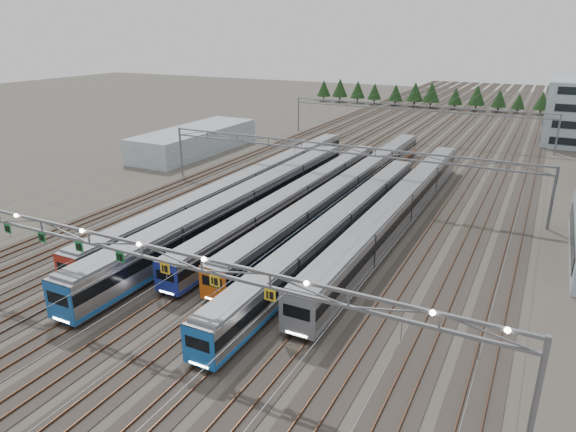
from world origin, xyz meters
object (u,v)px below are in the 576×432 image
at_px(gantry_far, 415,112).
at_px(west_shed, 195,140).
at_px(train_a, 248,184).
at_px(train_e, 339,226).
at_px(gantry_near, 140,253).
at_px(gantry_mid, 337,155).
at_px(train_f, 399,208).
at_px(train_d, 348,187).
at_px(train_b, 244,204).
at_px(train_c, 299,197).

bearing_deg(gantry_far, west_shed, -140.34).
relative_size(train_a, train_e, 1.20).
bearing_deg(gantry_near, gantry_mid, 89.93).
distance_m(train_f, gantry_far, 53.27).
bearing_deg(gantry_near, train_f, 71.21).
distance_m(train_a, train_e, 20.41).
height_order(train_a, train_d, train_a).
bearing_deg(gantry_mid, train_f, -31.54).
distance_m(train_a, train_f, 22.51).
xyz_separation_m(train_d, train_f, (9.00, -5.99, 0.20)).
distance_m(train_b, train_c, 8.07).
xyz_separation_m(train_b, west_shed, (-29.53, 29.46, 0.02)).
height_order(train_e, train_f, train_f).
relative_size(train_c, gantry_far, 0.97).
xyz_separation_m(train_a, train_c, (9.00, -1.63, -0.09)).
distance_m(train_b, train_d, 16.33).
bearing_deg(train_c, west_shed, 146.22).
distance_m(gantry_near, gantry_far, 85.12).
height_order(train_d, train_f, train_f).
height_order(train_b, train_d, train_b).
bearing_deg(train_f, west_shed, 155.33).
xyz_separation_m(train_a, train_d, (13.50, 5.30, -0.01)).
height_order(train_c, gantry_near, gantry_near).
bearing_deg(train_e, gantry_far, 96.33).
bearing_deg(west_shed, train_b, -44.93).
distance_m(train_f, gantry_mid, 13.82).
height_order(train_d, west_shed, west_shed).
xyz_separation_m(train_e, train_f, (4.50, 8.92, 0.21)).
xyz_separation_m(train_c, train_f, (13.50, 0.94, 0.28)).
bearing_deg(train_f, train_c, -176.02).
height_order(train_a, train_c, train_a).
bearing_deg(train_f, train_e, -116.76).
xyz_separation_m(train_a, train_e, (18.00, -9.61, -0.02)).
bearing_deg(train_e, train_c, 138.42).
relative_size(gantry_mid, gantry_far, 1.00).
height_order(train_b, gantry_far, gantry_far).
bearing_deg(gantry_far, train_b, -96.47).
relative_size(train_a, west_shed, 2.15).
bearing_deg(gantry_near, train_a, 108.29).
distance_m(train_c, train_e, 12.03).
bearing_deg(train_b, train_d, 56.55).
bearing_deg(train_e, train_f, 63.24).
bearing_deg(west_shed, gantry_mid, -22.36).
distance_m(train_f, west_shed, 52.30).
relative_size(train_c, gantry_near, 0.97).
bearing_deg(west_shed, train_f, -24.67).
bearing_deg(train_f, train_a, 178.24).
xyz_separation_m(train_a, gantry_near, (11.20, -33.90, 4.98)).
bearing_deg(train_d, gantry_far, 92.81).
bearing_deg(train_f, train_b, -157.02).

